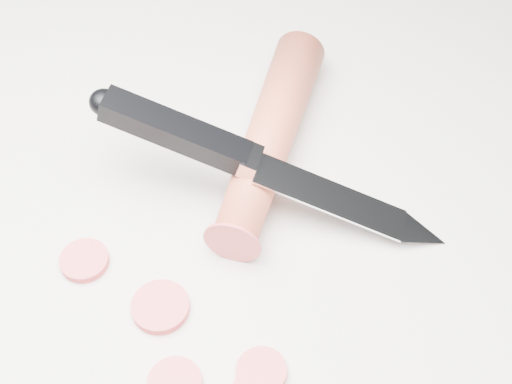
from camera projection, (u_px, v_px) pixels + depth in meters
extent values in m
plane|color=silver|center=(189.00, 278.00, 0.50)|extent=(2.40, 2.40, 0.00)
cylinder|color=#C9472D|center=(270.00, 136.00, 0.55)|extent=(0.12, 0.20, 0.04)
cylinder|color=#DA4547|center=(160.00, 307.00, 0.48)|extent=(0.04, 0.04, 0.01)
cylinder|color=#DA4547|center=(175.00, 383.00, 0.45)|extent=(0.03, 0.03, 0.01)
cylinder|color=#DA4547|center=(84.00, 261.00, 0.50)|extent=(0.03, 0.03, 0.01)
cylinder|color=#DA4547|center=(262.00, 372.00, 0.45)|extent=(0.03, 0.03, 0.01)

